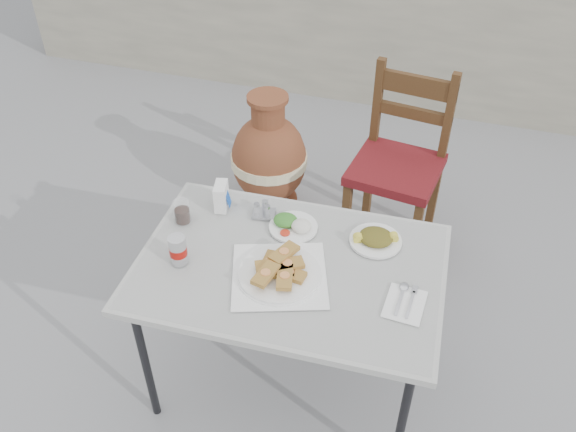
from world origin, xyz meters
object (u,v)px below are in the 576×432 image
(salad_rice_plate, at_px, (293,225))
(terracotta_urn, at_px, (269,160))
(condiment_caddy, at_px, (264,211))
(chair, at_px, (399,162))
(pide_plate, at_px, (279,270))
(napkin_holder, at_px, (221,196))
(salad_chopped_plate, at_px, (376,238))
(cola_glass, at_px, (182,213))
(soda_can, at_px, (178,250))
(cafe_table, at_px, (290,274))

(salad_rice_plate, height_order, terracotta_urn, terracotta_urn)
(salad_rice_plate, bearing_deg, condiment_caddy, 163.44)
(salad_rice_plate, distance_m, chair, 0.92)
(pide_plate, distance_m, chair, 1.17)
(napkin_holder, bearing_deg, condiment_caddy, -12.23)
(salad_rice_plate, relative_size, salad_chopped_plate, 0.95)
(cola_glass, bearing_deg, napkin_holder, 47.75)
(soda_can, distance_m, cola_glass, 0.23)
(cafe_table, relative_size, terracotta_urn, 1.58)
(napkin_holder, height_order, terracotta_urn, napkin_holder)
(condiment_caddy, relative_size, chair, 0.11)
(cafe_table, height_order, soda_can, soda_can)
(napkin_holder, bearing_deg, chair, 39.92)
(salad_chopped_plate, distance_m, terracotta_urn, 1.19)
(napkin_holder, bearing_deg, soda_can, -107.89)
(soda_can, bearing_deg, salad_rice_plate, 41.87)
(napkin_holder, distance_m, chair, 1.05)
(salad_chopped_plate, relative_size, napkin_holder, 1.78)
(salad_chopped_plate, bearing_deg, salad_rice_plate, -176.85)
(chair, xyz_separation_m, terracotta_urn, (-0.71, 0.04, -0.15))
(cola_glass, distance_m, chair, 1.21)
(cola_glass, bearing_deg, salad_chopped_plate, 8.13)
(soda_can, xyz_separation_m, napkin_holder, (0.03, 0.34, -0.00))
(cola_glass, xyz_separation_m, napkin_holder, (0.12, 0.13, 0.02))
(napkin_holder, xyz_separation_m, terracotta_urn, (-0.10, 0.85, -0.40))
(cafe_table, bearing_deg, terracotta_urn, 112.92)
(pide_plate, distance_m, soda_can, 0.38)
(pide_plate, xyz_separation_m, salad_chopped_plate, (0.29, 0.28, -0.01))
(cafe_table, distance_m, condiment_caddy, 0.31)
(cola_glass, relative_size, chair, 0.10)
(salad_chopped_plate, relative_size, cola_glass, 2.12)
(salad_rice_plate, distance_m, salad_chopped_plate, 0.33)
(cola_glass, relative_size, condiment_caddy, 0.93)
(salad_rice_plate, xyz_separation_m, terracotta_urn, (-0.41, 0.89, -0.36))
(cafe_table, distance_m, chair, 1.09)
(salad_chopped_plate, bearing_deg, condiment_caddy, 177.23)
(condiment_caddy, xyz_separation_m, chair, (0.43, 0.81, -0.21))
(soda_can, bearing_deg, cola_glass, 111.96)
(terracotta_urn, bearing_deg, salad_rice_plate, -65.22)
(cafe_table, xyz_separation_m, salad_rice_plate, (-0.05, 0.20, 0.07))
(salad_rice_plate, xyz_separation_m, condiment_caddy, (-0.14, 0.04, 0.00))
(cafe_table, bearing_deg, condiment_caddy, 127.71)
(chair, distance_m, terracotta_urn, 0.72)
(cola_glass, bearing_deg, cafe_table, -12.90)
(cola_glass, bearing_deg, terracotta_urn, 88.84)
(cafe_table, height_order, salad_rice_plate, salad_rice_plate)
(salad_rice_plate, distance_m, condiment_caddy, 0.14)
(terracotta_urn, bearing_deg, cola_glass, -91.16)
(cafe_table, xyz_separation_m, condiment_caddy, (-0.19, 0.24, 0.07))
(pide_plate, distance_m, salad_rice_plate, 0.27)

